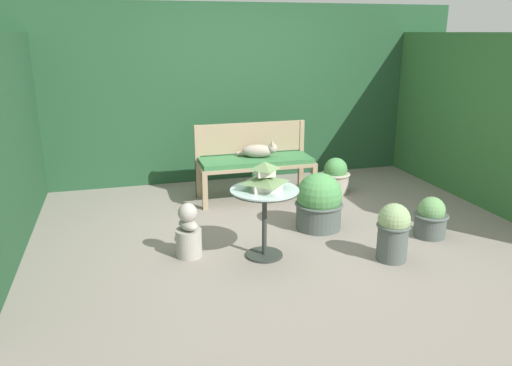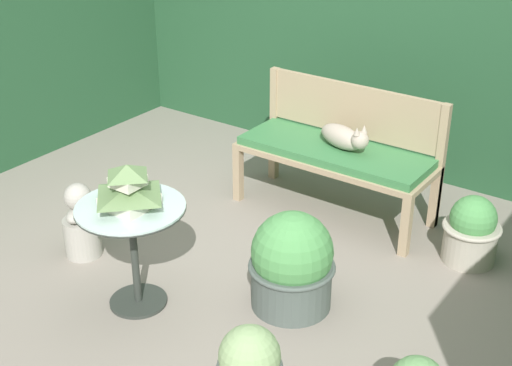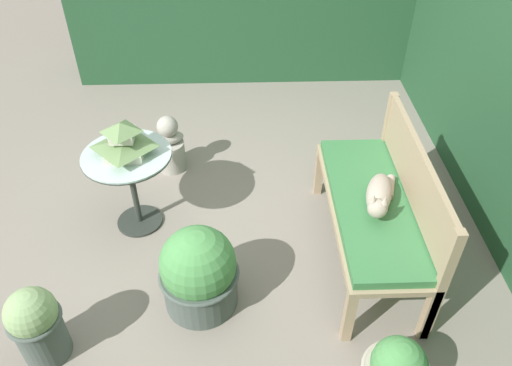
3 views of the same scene
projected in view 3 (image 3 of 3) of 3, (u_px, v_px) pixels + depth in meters
The scene contains 9 objects.
ground at pixel (225, 253), 3.59m from camera, with size 30.00×30.00×0.00m, color gray.
garden_bench at pixel (371, 208), 3.30m from camera, with size 1.42×0.53×0.52m.
bench_backrest at pixel (414, 183), 3.17m from camera, with size 1.42×0.06×0.91m.
cat at pixel (379, 196), 3.16m from camera, with size 0.46×0.30×0.22m.
patio_table at pixel (130, 170), 3.50m from camera, with size 0.62×0.62×0.65m.
pagoda_birdhouse at pixel (123, 141), 3.34m from camera, with size 0.34×0.34×0.25m.
garden_bust at pixel (170, 146), 4.20m from camera, with size 0.24×0.28×0.52m.
potted_plant_table_near at pixel (199, 272), 3.09m from camera, with size 0.51×0.51×0.60m.
potted_plant_bench_right at pixel (37, 324), 2.81m from camera, with size 0.31×0.31×0.54m.
Camera 3 is at (2.42, 0.15, 2.70)m, focal length 35.00 mm.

